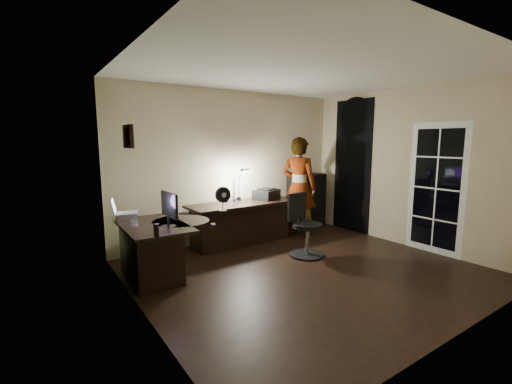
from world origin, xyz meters
TOP-DOWN VIEW (x-y plane):
  - floor at (0.00, 0.00)m, footprint 4.50×4.00m
  - ceiling at (0.00, 0.00)m, footprint 4.50×4.00m
  - wall_back at (0.00, 2.00)m, footprint 4.50×0.01m
  - wall_front at (0.00, -2.00)m, footprint 4.50×0.01m
  - wall_left at (-2.25, 0.00)m, footprint 0.01×4.00m
  - wall_right at (2.25, 0.00)m, footprint 0.01×4.00m
  - green_wall_overlay at (-2.24, 0.00)m, footprint 0.00×4.00m
  - arched_doorway at (2.24, 1.15)m, footprint 0.01×0.90m
  - french_door at (2.24, -0.55)m, footprint 0.02×0.92m
  - framed_picture at (-2.22, 0.45)m, footprint 0.04×0.30m
  - desk_left at (-1.83, 0.98)m, footprint 0.80×1.26m
  - desk_right at (-0.05, 1.59)m, footprint 1.99×0.73m
  - cabinet at (1.61, 1.78)m, footprint 0.76×0.38m
  - laptop_stand at (-2.08, 1.40)m, footprint 0.27×0.22m
  - laptop at (-2.07, 1.40)m, footprint 0.40×0.38m
  - monitor at (-1.69, 0.78)m, footprint 0.11×0.49m
  - mouse at (-1.18, 0.54)m, footprint 0.08×0.10m
  - phone at (-1.74, 0.61)m, footprint 0.07×0.12m
  - pen at (-1.26, 0.46)m, footprint 0.04×0.14m
  - speaker at (-1.98, 0.39)m, footprint 0.08×0.08m
  - notepad at (-1.87, 0.52)m, footprint 0.17×0.22m
  - desk_fan at (-0.70, 1.15)m, footprint 0.25×0.14m
  - headphones at (-0.20, 1.78)m, footprint 0.21×0.13m
  - printer at (0.48, 1.64)m, footprint 0.55×0.50m
  - desk_lamp at (0.00, 1.83)m, footprint 0.19×0.30m
  - office_chair at (0.43, 0.47)m, footprint 0.62×0.62m
  - person at (1.09, 1.43)m, footprint 0.69×0.80m

SIDE VIEW (x-z plane):
  - floor at x=0.00m, z-range -0.01..0.00m
  - desk_left at x=-1.83m, z-range 0.00..0.72m
  - desk_right at x=-0.05m, z-range 0.00..0.74m
  - office_chair at x=0.43m, z-range 0.00..0.99m
  - cabinet at x=1.61m, z-range 0.00..1.13m
  - phone at x=-1.74m, z-range 0.71..0.71m
  - pen at x=-1.26m, z-range 0.71..0.72m
  - notepad at x=-1.87m, z-range 0.71..0.72m
  - mouse at x=-1.18m, z-range 0.71..0.74m
  - laptop_stand at x=-2.08m, z-range 0.71..0.82m
  - headphones at x=-0.20m, z-range 0.74..0.83m
  - speaker at x=-1.98m, z-range 0.71..0.87m
  - printer at x=0.48m, z-range 0.74..0.94m
  - monitor at x=-1.69m, z-range 0.71..1.03m
  - desk_fan at x=-0.70m, z-range 0.74..1.12m
  - laptop at x=-2.07m, z-range 0.82..1.05m
  - person at x=1.09m, z-range 0.00..1.88m
  - desk_lamp at x=0.00m, z-range 0.74..1.35m
  - french_door at x=2.24m, z-range 0.00..2.10m
  - arched_doorway at x=2.24m, z-range 0.00..2.60m
  - wall_back at x=0.00m, z-range 0.00..2.70m
  - wall_front at x=0.00m, z-range 0.00..2.70m
  - wall_left at x=-2.25m, z-range 0.00..2.70m
  - wall_right at x=2.25m, z-range 0.00..2.70m
  - green_wall_overlay at x=-2.24m, z-range 0.00..2.70m
  - framed_picture at x=-2.22m, z-range 1.73..1.98m
  - ceiling at x=0.00m, z-range 2.70..2.71m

